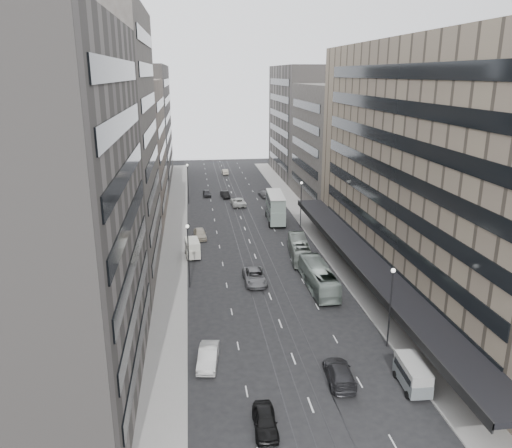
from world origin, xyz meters
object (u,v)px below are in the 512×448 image
sedan_1 (208,357)px  vw_microbus (413,374)px  double_decker (275,207)px  sedan_2 (255,277)px  bus_far (299,249)px  panel_van (192,248)px  bus_near (319,277)px  sedan_0 (265,421)px

sedan_1 → vw_microbus: bearing=-10.9°
double_decker → sedan_2: bearing=-101.4°
sedan_1 → bus_far: bearing=69.2°
double_decker → panel_van: (-15.17, -16.35, -1.38)m
bus_near → panel_van: (-15.55, 13.51, -0.12)m
vw_microbus → double_decker: bearing=96.8°
sedan_1 → sedan_2: (6.75, 18.28, 0.02)m
bus_near → sedan_2: bus_near is taller
bus_near → bus_far: bus_near is taller
panel_van → sedan_0: size_ratio=0.99×
bus_near → sedan_1: (-14.42, -15.28, -0.76)m
bus_far → double_decker: bearing=-82.7°
bus_near → sedan_0: bearing=66.9°
bus_near → sedan_2: (-7.67, 2.99, -0.74)m
sedan_1 → sedan_2: 19.49m
bus_far → sedan_1: bearing=67.7°
bus_near → vw_microbus: 21.36m
panel_van → sedan_2: (7.88, -10.51, -0.63)m
sedan_2 → sedan_1: bearing=-110.7°
panel_van → sedan_1: panel_van is taller
bus_far → panel_van: bearing=-3.0°
bus_near → sedan_1: bus_near is taller
panel_van → sedan_1: size_ratio=0.88×
double_decker → vw_microbus: size_ratio=2.13×
bus_far → vw_microbus: size_ratio=2.28×
bus_far → sedan_2: 11.03m
double_decker → panel_van: 22.35m
panel_van → sedan_2: bearing=-58.8°
vw_microbus → sedan_2: vw_microbus is taller
double_decker → vw_microbus: bearing=-82.6°
bus_near → double_decker: double_decker is taller
double_decker → panel_van: bearing=-129.1°
double_decker → sedan_2: (-7.29, -26.87, -2.01)m
panel_van → sedan_2: 13.16m
bus_far → double_decker: (-0.31, 18.90, 1.39)m
vw_microbus → sedan_0: (-13.34, -3.60, -0.60)m
bus_far → vw_microbus: bearing=101.6°
panel_van → sedan_0: bearing=-88.1°
double_decker → sedan_1: size_ratio=1.98×
double_decker → vw_microbus: 51.15m
sedan_0 → bus_far: bearing=75.7°
sedan_2 → panel_van: bearing=126.4°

